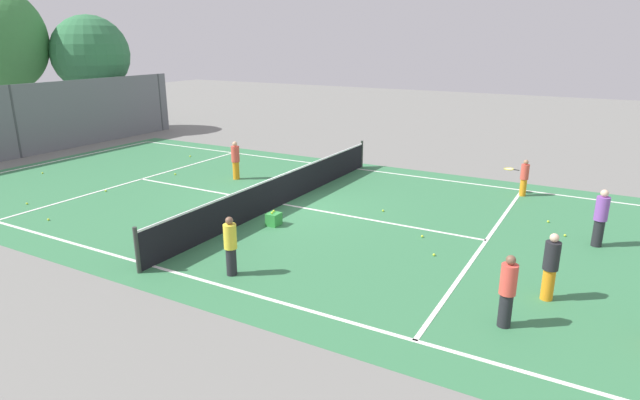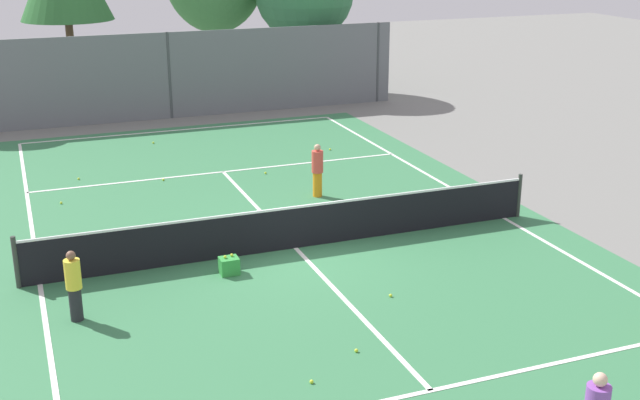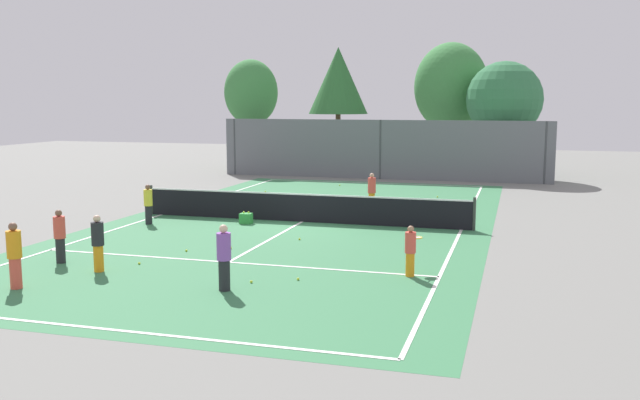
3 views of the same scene
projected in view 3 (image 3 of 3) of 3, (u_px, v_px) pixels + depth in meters
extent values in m
plane|color=slate|center=(302.00, 222.00, 24.24)|extent=(80.00, 80.00, 0.00)
cube|color=#387A4C|center=(302.00, 222.00, 24.24)|extent=(13.00, 25.00, 0.00)
cube|color=white|center=(162.00, 215.00, 25.75)|extent=(0.10, 24.00, 0.01)
cube|color=white|center=(461.00, 230.00, 22.72)|extent=(0.10, 24.00, 0.01)
cube|color=white|center=(107.00, 329.00, 12.83)|extent=(11.00, 0.10, 0.01)
cube|color=white|center=(372.00, 183.00, 35.65)|extent=(11.00, 0.10, 0.01)
cube|color=white|center=(229.00, 262.00, 18.15)|extent=(11.00, 0.10, 0.01)
cube|color=white|center=(346.00, 197.00, 30.32)|extent=(11.00, 0.10, 0.01)
cube|color=white|center=(302.00, 222.00, 24.24)|extent=(0.10, 12.80, 0.01)
cylinder|color=#333833|center=(152.00, 200.00, 25.78)|extent=(0.10, 0.10, 1.10)
cylinder|color=#333833|center=(474.00, 214.00, 22.54)|extent=(0.10, 0.10, 1.10)
cube|color=black|center=(302.00, 209.00, 24.17)|extent=(11.80, 0.03, 0.95)
cube|color=white|center=(302.00, 194.00, 24.10)|extent=(11.80, 0.04, 0.05)
cube|color=slate|center=(380.00, 150.00, 37.32)|extent=(18.00, 0.06, 3.20)
cylinder|color=#3F4447|center=(235.00, 147.00, 39.66)|extent=(0.12, 0.12, 3.20)
cylinder|color=#3F4447|center=(380.00, 150.00, 37.32)|extent=(0.12, 0.12, 3.20)
cylinder|color=#3F4447|center=(545.00, 153.00, 34.98)|extent=(0.12, 0.12, 3.20)
cylinder|color=brown|center=(338.00, 143.00, 41.12)|extent=(0.30, 0.30, 3.45)
cone|color=#2D6B33|center=(338.00, 81.00, 40.60)|extent=(3.50, 3.50, 3.89)
cylinder|color=brown|center=(502.00, 153.00, 38.16)|extent=(0.34, 0.34, 2.74)
sphere|color=#337547|center=(504.00, 99.00, 37.74)|extent=(4.14, 4.14, 4.14)
cylinder|color=brown|center=(252.00, 144.00, 42.11)|extent=(0.42, 0.42, 3.24)
ellipsoid|color=#3D8442|center=(251.00, 92.00, 41.67)|extent=(3.27, 2.93, 3.93)
cylinder|color=brown|center=(449.00, 146.00, 41.56)|extent=(0.36, 0.36, 3.07)
ellipsoid|color=#3D8442|center=(451.00, 87.00, 41.06)|extent=(4.35, 4.57, 5.22)
cylinder|color=orange|center=(372.00, 201.00, 26.82)|extent=(0.25, 0.25, 0.67)
cylinder|color=#E54C3F|center=(372.00, 185.00, 26.73)|extent=(0.31, 0.31, 0.59)
sphere|color=tan|center=(372.00, 175.00, 26.68)|extent=(0.18, 0.18, 0.18)
cylinder|color=#232328|center=(224.00, 275.00, 15.42)|extent=(0.26, 0.26, 0.70)
cylinder|color=purple|center=(224.00, 247.00, 15.33)|extent=(0.32, 0.32, 0.61)
sphere|color=beige|center=(223.00, 229.00, 15.27)|extent=(0.19, 0.19, 0.19)
cylinder|color=#232328|center=(149.00, 215.00, 23.75)|extent=(0.23, 0.23, 0.64)
cylinder|color=yellow|center=(148.00, 198.00, 23.67)|extent=(0.29, 0.29, 0.56)
sphere|color=brown|center=(148.00, 187.00, 23.62)|extent=(0.17, 0.17, 0.17)
cylinder|color=orange|center=(410.00, 265.00, 16.68)|extent=(0.21, 0.21, 0.58)
cylinder|color=#E54C3F|center=(410.00, 243.00, 16.60)|extent=(0.27, 0.27, 0.51)
sphere|color=#A37556|center=(411.00, 229.00, 16.56)|extent=(0.16, 0.16, 0.16)
cylinder|color=black|center=(413.00, 239.00, 16.86)|extent=(0.05, 0.20, 0.03)
torus|color=yellow|center=(416.00, 237.00, 17.09)|extent=(0.36, 0.36, 0.03)
cylinder|color=silver|center=(416.00, 237.00, 17.09)|extent=(0.30, 0.30, 0.00)
cylinder|color=orange|center=(99.00, 258.00, 17.14)|extent=(0.24, 0.24, 0.66)
cylinder|color=#232328|center=(97.00, 234.00, 17.05)|extent=(0.30, 0.30, 0.58)
sphere|color=beige|center=(97.00, 219.00, 17.00)|extent=(0.18, 0.18, 0.18)
cylinder|color=#232328|center=(61.00, 250.00, 18.08)|extent=(0.24, 0.24, 0.66)
cylinder|color=#E54C3F|center=(59.00, 227.00, 17.99)|extent=(0.30, 0.30, 0.58)
sphere|color=brown|center=(59.00, 213.00, 17.93)|extent=(0.18, 0.18, 0.18)
cylinder|color=#E54C3F|center=(16.00, 273.00, 15.59)|extent=(0.26, 0.26, 0.71)
cylinder|color=orange|center=(14.00, 244.00, 15.50)|extent=(0.32, 0.32, 0.62)
sphere|color=brown|center=(13.00, 227.00, 15.44)|extent=(0.19, 0.19, 0.19)
cube|color=green|center=(246.00, 218.00, 23.88)|extent=(0.39, 0.34, 0.36)
sphere|color=#CCE533|center=(244.00, 212.00, 23.87)|extent=(0.07, 0.07, 0.07)
sphere|color=#CCE533|center=(249.00, 212.00, 23.88)|extent=(0.07, 0.07, 0.07)
sphere|color=#CCE533|center=(323.00, 218.00, 24.81)|extent=(0.07, 0.07, 0.07)
sphere|color=#CCE533|center=(299.00, 239.00, 21.05)|extent=(0.07, 0.07, 0.07)
sphere|color=#CCE533|center=(305.00, 196.00, 30.60)|extent=(0.07, 0.07, 0.07)
sphere|color=#CCE533|center=(298.00, 279.00, 16.34)|extent=(0.07, 0.07, 0.07)
sphere|color=#CCE533|center=(231.00, 248.00, 19.78)|extent=(0.07, 0.07, 0.07)
sphere|color=#CCE533|center=(265.00, 191.00, 32.13)|extent=(0.07, 0.07, 0.07)
sphere|color=#CCE533|center=(437.00, 197.00, 30.34)|extent=(0.07, 0.07, 0.07)
sphere|color=#CCE533|center=(368.00, 200.00, 29.41)|extent=(0.07, 0.07, 0.07)
sphere|color=#CCE533|center=(186.00, 251.00, 19.45)|extent=(0.07, 0.07, 0.07)
sphere|color=#CCE533|center=(251.00, 282.00, 16.10)|extent=(0.07, 0.07, 0.07)
sphere|color=#CCE533|center=(235.00, 197.00, 30.37)|extent=(0.07, 0.07, 0.07)
sphere|color=#CCE533|center=(185.00, 212.00, 26.13)|extent=(0.07, 0.07, 0.07)
sphere|color=#CCE533|center=(340.00, 185.00, 34.53)|extent=(0.07, 0.07, 0.07)
sphere|color=#CCE533|center=(139.00, 263.00, 17.92)|extent=(0.07, 0.07, 0.07)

